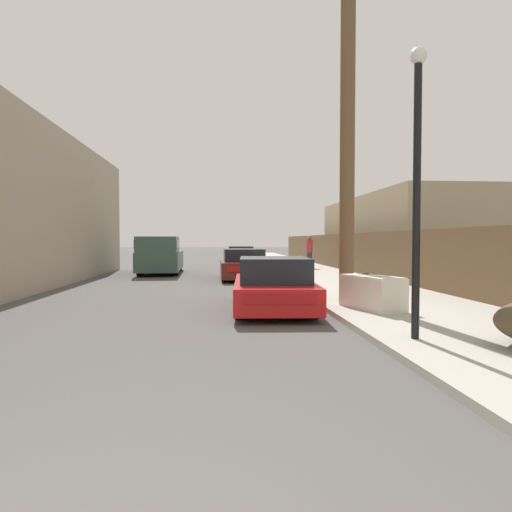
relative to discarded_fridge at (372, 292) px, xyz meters
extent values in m
cube|color=#ADA89E|center=(1.13, 15.33, -0.43)|extent=(4.20, 63.00, 0.12)
cube|color=silver|center=(0.00, 0.00, -0.01)|extent=(1.16, 1.74, 0.71)
cube|color=white|center=(0.00, 0.00, 0.36)|extent=(1.11, 1.67, 0.03)
cube|color=#333335|center=(0.03, 0.53, 0.38)|extent=(0.09, 0.20, 0.02)
cube|color=gray|center=(-0.08, 0.24, 0.37)|extent=(0.70, 0.29, 0.01)
cube|color=gray|center=(0.07, -0.23, 0.37)|extent=(0.70, 0.29, 0.01)
cube|color=red|center=(-2.13, 0.88, -0.06)|extent=(2.05, 4.38, 0.55)
cube|color=black|center=(-2.15, 0.50, 0.49)|extent=(1.67, 2.14, 0.55)
cube|color=#B21414|center=(-2.25, -1.27, 0.03)|extent=(1.41, 0.11, 0.19)
cylinder|color=black|center=(-2.83, 2.25, -0.16)|extent=(0.24, 0.67, 0.66)
cylinder|color=black|center=(-1.27, 2.16, -0.16)|extent=(0.24, 0.67, 0.66)
cylinder|color=black|center=(-2.98, -0.40, -0.16)|extent=(0.24, 0.67, 0.66)
cylinder|color=black|center=(-1.42, -0.49, -0.16)|extent=(0.24, 0.67, 0.66)
cube|color=#5B1E19|center=(-2.40, 9.48, -0.03)|extent=(1.94, 4.31, 0.65)
cube|color=black|center=(-2.40, 9.31, 0.55)|extent=(1.66, 2.42, 0.51)
cube|color=#B21414|center=(-2.38, 7.32, 0.08)|extent=(1.48, 0.04, 0.23)
cylinder|color=black|center=(-3.24, 10.80, -0.19)|extent=(0.21, 0.60, 0.60)
cylinder|color=black|center=(-1.59, 10.82, -0.19)|extent=(0.21, 0.60, 0.60)
cylinder|color=black|center=(-3.22, 8.14, -0.19)|extent=(0.21, 0.60, 0.60)
cylinder|color=black|center=(-1.56, 8.16, -0.19)|extent=(0.21, 0.60, 0.60)
cube|color=silver|center=(-2.01, 19.94, -0.03)|extent=(1.89, 4.17, 0.63)
cube|color=black|center=(-2.01, 19.77, 0.53)|extent=(1.60, 2.35, 0.49)
cube|color=#B21414|center=(-2.06, 17.86, 0.08)|extent=(1.40, 0.06, 0.22)
cylinder|color=black|center=(-2.75, 21.24, -0.17)|extent=(0.22, 0.64, 0.64)
cylinder|color=black|center=(-1.20, 21.20, -0.17)|extent=(0.22, 0.64, 0.64)
cylinder|color=black|center=(-2.81, 18.68, -0.17)|extent=(0.22, 0.64, 0.64)
cylinder|color=black|center=(-1.26, 18.64, -0.17)|extent=(0.22, 0.64, 0.64)
cube|color=#385647|center=(-6.31, 13.10, 0.16)|extent=(2.10, 5.29, 0.90)
cube|color=#385647|center=(-6.27, 11.66, 0.97)|extent=(1.89, 2.41, 0.73)
cube|color=black|center=(-6.27, 11.66, 0.99)|extent=(1.93, 2.36, 0.40)
cylinder|color=black|center=(-5.45, 11.50, -0.10)|extent=(0.28, 0.78, 0.77)
cylinder|color=black|center=(-7.07, 11.46, -0.10)|extent=(0.28, 0.78, 0.77)
cylinder|color=black|center=(-5.55, 14.75, -0.10)|extent=(0.28, 0.78, 0.77)
cylinder|color=black|center=(-7.17, 14.70, -0.10)|extent=(0.28, 0.78, 0.77)
cylinder|color=brown|center=(-0.09, 1.74, 4.07)|extent=(0.39, 0.39, 8.88)
cylinder|color=black|center=(-0.36, -3.09, 1.74)|extent=(0.12, 0.12, 4.23)
sphere|color=white|center=(-0.36, -3.09, 3.99)|extent=(0.26, 0.26, 0.26)
cube|color=brown|center=(3.08, 12.05, 0.57)|extent=(0.08, 40.44, 1.88)
cube|color=tan|center=(7.13, 15.08, 1.53)|extent=(6.00, 14.50, 4.05)
cylinder|color=#282D42|center=(1.56, 14.87, 0.06)|extent=(0.28, 0.28, 0.86)
cylinder|color=#B72D33|center=(1.56, 14.87, 0.83)|extent=(0.34, 0.34, 0.68)
sphere|color=#8C664C|center=(1.56, 14.87, 1.31)|extent=(0.26, 0.26, 0.26)
camera|label=1|loc=(-3.41, -9.93, 1.16)|focal=32.00mm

